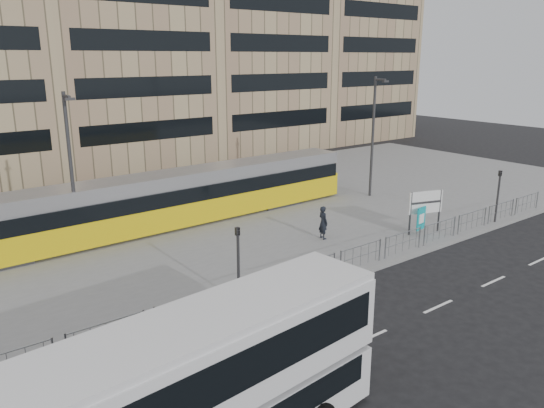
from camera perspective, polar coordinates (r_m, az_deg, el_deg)
ground at (r=23.31m, az=6.42°, el=-8.76°), size 120.00×120.00×0.00m
plaza at (r=32.40m, az=-8.39°, el=-1.63°), size 64.00×24.00×0.15m
kerb at (r=23.31m, az=6.34°, el=-8.55°), size 64.00×0.25×0.17m
building_row at (r=52.21m, az=-20.13°, el=18.35°), size 70.40×18.40×31.20m
pedestrian_barrier at (r=24.58m, az=9.07°, el=-5.06°), size 32.07×0.07×1.10m
road_markings at (r=21.64m, az=15.87°, el=-11.27°), size 62.00×0.12×0.01m
double_decker_bus at (r=13.13m, az=-7.47°, el=-19.02°), size 10.04×3.18×3.95m
tram at (r=30.41m, az=-12.25°, el=0.23°), size 26.32×3.15×3.10m
station_sign at (r=30.08m, az=16.19°, el=-0.02°), size 1.99×0.72×2.38m
ad_panel at (r=29.86m, az=15.74°, el=-1.55°), size 0.84×0.20×1.57m
pedestrian at (r=28.35m, az=5.52°, el=-1.99°), size 0.52×0.71×1.79m
traffic_light_west at (r=20.74m, az=-3.66°, el=-5.47°), size 0.18×0.22×3.10m
traffic_light_east at (r=33.47m, az=23.19°, el=1.45°), size 0.17×0.20×3.10m
lamp_post_west at (r=27.15m, az=-20.77°, el=3.71°), size 0.45×1.04×7.87m
lamp_post_east at (r=36.95m, az=10.87°, el=7.58°), size 0.45×1.04×8.16m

